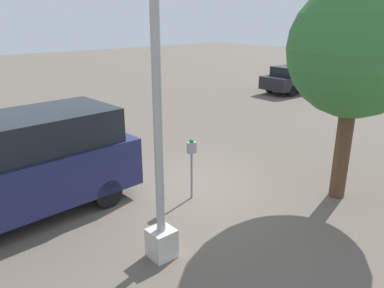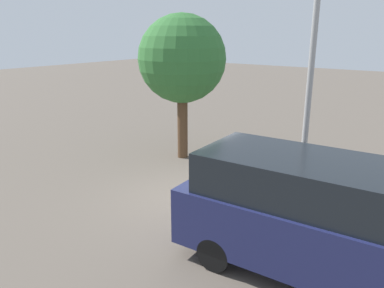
{
  "view_description": "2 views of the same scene",
  "coord_description": "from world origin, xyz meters",
  "px_view_note": "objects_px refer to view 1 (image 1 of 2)",
  "views": [
    {
      "loc": [
        5.74,
        6.55,
        4.14
      ],
      "look_at": [
        0.01,
        -0.13,
        1.13
      ],
      "focal_mm": 35.0,
      "sensor_mm": 36.0,
      "label": 1
    },
    {
      "loc": [
        5.6,
        -7.5,
        4.33
      ],
      "look_at": [
        -0.11,
        0.23,
        1.44
      ],
      "focal_mm": 35.0,
      "sensor_mm": 36.0,
      "label": 2
    }
  ],
  "objects_px": {
    "street_tree": "(356,51)",
    "parked_van": "(21,164)",
    "lamp_post": "(159,167)",
    "car_distant": "(296,78)",
    "parking_meter_near": "(192,155)"
  },
  "relations": [
    {
      "from": "parking_meter_near",
      "to": "street_tree",
      "type": "xyz_separation_m",
      "value": [
        -2.76,
        2.2,
        2.34
      ]
    },
    {
      "from": "lamp_post",
      "to": "parked_van",
      "type": "relative_size",
      "value": 1.13
    },
    {
      "from": "parking_meter_near",
      "to": "lamp_post",
      "type": "xyz_separation_m",
      "value": [
        1.91,
        1.4,
        0.66
      ]
    },
    {
      "from": "car_distant",
      "to": "parked_van",
      "type": "bearing_deg",
      "value": -162.71
    },
    {
      "from": "parked_van",
      "to": "car_distant",
      "type": "height_order",
      "value": "parked_van"
    },
    {
      "from": "car_distant",
      "to": "parking_meter_near",
      "type": "bearing_deg",
      "value": -152.76
    },
    {
      "from": "lamp_post",
      "to": "parked_van",
      "type": "height_order",
      "value": "lamp_post"
    },
    {
      "from": "street_tree",
      "to": "parked_van",
      "type": "bearing_deg",
      "value": -33.37
    },
    {
      "from": "car_distant",
      "to": "street_tree",
      "type": "relative_size",
      "value": 0.93
    },
    {
      "from": "parking_meter_near",
      "to": "lamp_post",
      "type": "height_order",
      "value": "lamp_post"
    },
    {
      "from": "parking_meter_near",
      "to": "lamp_post",
      "type": "relative_size",
      "value": 0.27
    },
    {
      "from": "parked_van",
      "to": "lamp_post",
      "type": "bearing_deg",
      "value": 109.83
    },
    {
      "from": "lamp_post",
      "to": "parking_meter_near",
      "type": "bearing_deg",
      "value": -143.69
    },
    {
      "from": "parking_meter_near",
      "to": "parked_van",
      "type": "xyz_separation_m",
      "value": [
        3.24,
        -1.75,
        0.09
      ]
    },
    {
      "from": "parked_van",
      "to": "car_distant",
      "type": "distance_m",
      "value": 17.14
    }
  ]
}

